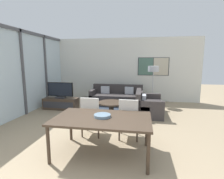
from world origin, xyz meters
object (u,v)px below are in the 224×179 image
television (60,90)px  fruit_bowl (102,115)px  floor_lamp (153,71)px  dining_chair_left (91,115)px  sofa_side (147,106)px  tv_console (61,103)px  dining_table (102,121)px  dining_chair_centre (129,117)px  sofa_main (117,98)px  coffee_table (111,105)px

television → fruit_bowl: bearing=-51.7°
television → floor_lamp: 3.68m
television → dining_chair_left: bearing=-49.3°
television → sofa_side: size_ratio=0.72×
tv_console → fruit_bowl: fruit_bowl is taller
television → dining_table: (2.27, -2.89, -0.03)m
tv_console → television: television is taller
television → sofa_side: (3.16, -0.11, -0.44)m
dining_chair_centre → fruit_bowl: bearing=-122.2°
sofa_main → floor_lamp: bearing=1.7°
tv_console → television: (0.00, 0.00, 0.50)m
fruit_bowl → sofa_side: bearing=71.8°
tv_console → dining_table: (2.27, -2.89, 0.47)m
sofa_side → fruit_bowl: size_ratio=4.27×
floor_lamp → dining_chair_centre: bearing=-102.1°
sofa_side → dining_chair_left: (-1.34, -2.01, 0.25)m
dining_table → dining_chair_left: 0.90m
television → sofa_main: size_ratio=0.46×
television → fruit_bowl: (2.26, -2.86, 0.06)m
dining_chair_left → sofa_main: bearing=87.6°
sofa_side → coffee_table: size_ratio=1.48×
dining_table → coffee_table: bearing=96.5°
sofa_main → dining_table: (0.31, -4.01, 0.41)m
sofa_main → floor_lamp: (1.46, 0.04, 1.13)m
dining_chair_centre → sofa_main: bearing=102.9°
fruit_bowl → coffee_table: bearing=96.5°
dining_chair_left → tv_console: bearing=130.7°
television → dining_chair_left: television is taller
tv_console → coffee_table: 1.97m
dining_table → fruit_bowl: 0.10m
sofa_main → fruit_bowl: bearing=-85.7°
fruit_bowl → floor_lamp: bearing=74.0°
coffee_table → dining_chair_centre: bearing=-69.0°
dining_chair_left → dining_chair_centre: bearing=-1.8°
coffee_table → floor_lamp: (1.46, 1.36, 1.11)m
television → sofa_side: bearing=-2.1°
sofa_main → dining_chair_left: size_ratio=2.23×
television → coffee_table: 2.01m
coffee_table → dining_chair_centre: 2.12m
tv_console → sofa_side: sofa_side is taller
sofa_main → sofa_side: 1.73m
fruit_bowl → tv_console: bearing=128.3°
dining_chair_left → dining_table: bearing=-59.9°
coffee_table → dining_chair_left: dining_chair_left is taller
dining_chair_left → fruit_bowl: 0.90m
sofa_main → dining_table: sofa_main is taller
tv_console → television: bearing=90.0°
dining_chair_centre → fruit_bowl: size_ratio=2.99×
sofa_main → coffee_table: 1.31m
fruit_bowl → television: bearing=128.3°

